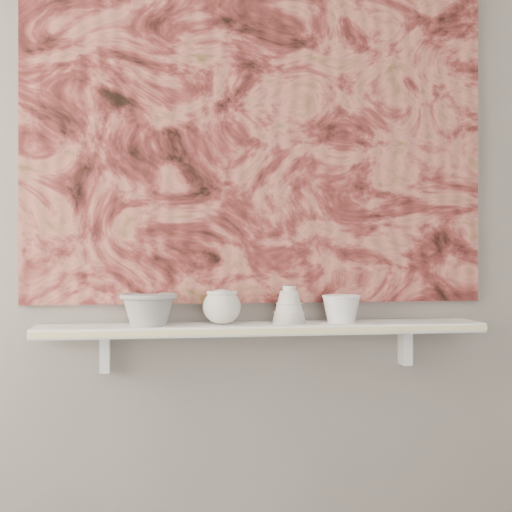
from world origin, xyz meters
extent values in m
plane|color=gray|center=(0.00, 1.60, 1.35)|extent=(3.60, 0.00, 3.60)
cube|color=white|center=(0.00, 1.51, 0.92)|extent=(1.40, 0.18, 0.03)
cube|color=#F8E6A5|center=(0.00, 1.41, 0.92)|extent=(1.40, 0.01, 0.02)
cube|color=white|center=(-0.49, 1.57, 0.84)|extent=(0.03, 0.06, 0.12)
cube|color=white|center=(0.49, 1.57, 0.84)|extent=(0.03, 0.06, 0.12)
cube|color=maroon|center=(0.00, 1.59, 1.54)|extent=(1.50, 0.02, 1.10)
cube|color=black|center=(0.45, 1.57, 1.23)|extent=(0.09, 0.00, 0.08)
camera|label=1|loc=(-0.37, -0.69, 1.15)|focal=50.00mm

